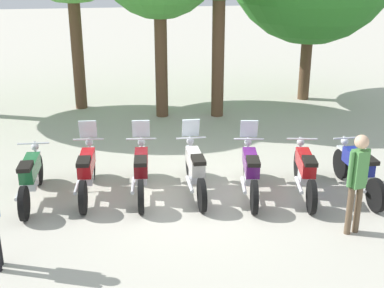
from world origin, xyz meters
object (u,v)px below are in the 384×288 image
motorcycle_4 (250,170)px  person_0 (358,176)px  motorcycle_3 (195,168)px  motorcycle_2 (141,170)px  motorcycle_5 (305,171)px  motorcycle_6 (358,169)px  motorcycle_0 (31,176)px  motorcycle_1 (87,170)px

motorcycle_4 → person_0: person_0 is taller
motorcycle_3 → motorcycle_2: bearing=84.8°
motorcycle_5 → motorcycle_6: size_ratio=0.99×
motorcycle_0 → motorcycle_4: 4.28m
motorcycle_1 → motorcycle_4: same height
motorcycle_0 → motorcycle_1: motorcycle_1 is taller
motorcycle_5 → person_0: (0.25, -1.61, 0.56)m
motorcycle_4 → motorcycle_6: motorcycle_4 is taller
motorcycle_4 → motorcycle_3: bearing=87.1°
person_0 → motorcycle_3: bearing=-142.3°
motorcycle_2 → motorcycle_3: (1.06, -0.11, 0.00)m
motorcycle_4 → motorcycle_6: size_ratio=0.99×
motorcycle_1 → motorcycle_5: motorcycle_1 is taller
motorcycle_5 → motorcycle_6: (1.06, -0.11, 0.00)m
motorcycle_1 → motorcycle_5: (4.26, -0.70, -0.01)m
motorcycle_1 → motorcycle_4: size_ratio=1.01×
motorcycle_3 → person_0: 3.19m
person_0 → motorcycle_1: bearing=-128.9°
motorcycle_0 → motorcycle_1: 1.07m
motorcycle_1 → motorcycle_6: 5.38m
motorcycle_1 → motorcycle_3: bearing=-92.5°
motorcycle_5 → motorcycle_3: bearing=90.1°
motorcycle_6 → person_0: (-0.80, -1.49, 0.56)m
motorcycle_4 → motorcycle_5: (1.06, -0.19, -0.01)m
motorcycle_6 → person_0: bearing=152.7°
motorcycle_5 → person_0: 1.72m
motorcycle_6 → person_0: size_ratio=1.23×
motorcycle_0 → motorcycle_3: (3.19, -0.18, 0.01)m
motorcycle_5 → motorcycle_6: same height
motorcycle_2 → motorcycle_6: motorcycle_2 is taller
motorcycle_4 → person_0: (1.32, -1.79, 0.54)m
motorcycle_1 → motorcycle_0: bearing=99.4°
motorcycle_2 → motorcycle_6: bearing=-93.6°
motorcycle_1 → motorcycle_5: size_ratio=1.01×
motorcycle_3 → motorcycle_5: 2.18m
motorcycle_1 → motorcycle_3: 2.14m
motorcycle_4 → motorcycle_1: bearing=91.0°
motorcycle_3 → motorcycle_5: (2.13, -0.43, -0.01)m
motorcycle_2 → motorcycle_4: same height
motorcycle_4 → motorcycle_0: bearing=94.5°
motorcycle_1 → motorcycle_4: 3.24m
motorcycle_0 → motorcycle_4: bearing=-93.0°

